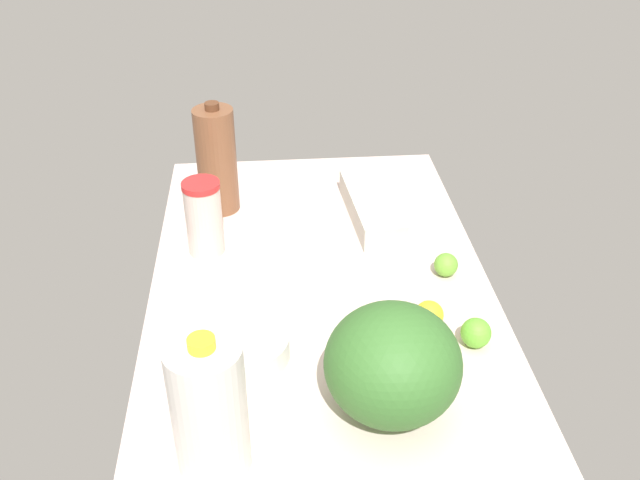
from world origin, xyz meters
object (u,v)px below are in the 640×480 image
Objects in this scene: egg_carton at (371,208)px; mixing_bowl at (245,347)px; watermelon at (393,364)px; chocolate_milk_jug at (217,160)px; lemon_beside_bowl at (429,315)px; tumbler_cup at (204,217)px; milk_jug at (209,408)px; lime_near_front at (476,333)px; lime_by_jug at (446,265)px.

mixing_bowl is (-49.99, 32.06, -0.65)cm from egg_carton.
chocolate_milk_jug reaches higher than watermelon.
tumbler_cup is at bearing 55.55° from lemon_beside_bowl.
mixing_bowl is 0.72× the size of watermelon.
lime_near_front is (25.25, -50.57, -9.63)cm from milk_jug.
lime_near_front is at bearing -90.39° from mixing_bowl.
mixing_bowl is 45.67cm from lime_near_front.
chocolate_milk_jug reaches higher than lime_by_jug.
chocolate_milk_jug is 63.69cm from lime_by_jug.
watermelon is 64.49cm from tumbler_cup.
milk_jug reaches higher than egg_carton.
chocolate_milk_jug is 4.83× the size of lime_near_front.
lime_by_jug reaches higher than mixing_bowl.
lime_near_front is (-58.88, -52.50, -10.89)cm from chocolate_milk_jug.
tumbler_cup is 20.94cm from chocolate_milk_jug.
tumbler_cup is (53.93, 35.34, -1.12)cm from watermelon.
lemon_beside_bowl is (6.08, -37.62, 0.49)cm from mixing_bowl.
mixing_bowl is 0.65× the size of milk_jug.
watermelon reaches higher than egg_carton.
egg_carton is 5.14× the size of lime_near_front.
mixing_bowl is at bearing 58.97° from watermelon.
egg_carton is 59.39cm from mixing_bowl.
chocolate_milk_jug is (20.26, -2.54, 4.63)cm from tumbler_cup.
mixing_bowl is 51.22cm from lime_by_jug.
lime_near_front is (-24.13, -0.32, 0.32)cm from lime_by_jug.
lemon_beside_bowl reaches higher than lime_by_jug.
lime_by_jug is at bearing -26.16° from watermelon.
lime_near_front is at bearing -179.23° from lime_by_jug.
milk_jug is 53.87cm from lemon_beside_bowl.
tumbler_cup reaches higher than lemon_beside_bowl.
watermelon is at bearing -121.03° from mixing_bowl.
lime_by_jug is 0.89× the size of lime_near_front.
tumbler_cup is at bearing 4.01° from milk_jug.
lime_near_front reaches higher than lime_by_jug.
milk_jug is at bearing -178.68° from chocolate_milk_jug.
egg_carton is 43.49cm from tumbler_cup.
egg_carton is 5.75× the size of lime_by_jug.
egg_carton is at bearing 26.92° from lime_by_jug.
lemon_beside_bowl is at bearing -124.45° from tumbler_cup.
watermelon reaches higher than tumbler_cup.
tumbler_cup is 3.40× the size of lime_by_jug.
watermelon is at bearing 153.84° from lime_by_jug.
mixing_bowl is 3.19× the size of lime_by_jug.
egg_carton is at bearing -102.45° from chocolate_milk_jug.
milk_jug reaches higher than lemon_beside_bowl.
chocolate_milk_jug reaches higher than mixing_bowl.
watermelon is 81.20cm from chocolate_milk_jug.
lime_near_front is at bearing -169.63° from egg_carton.
milk_jug is (-25.56, 4.90, 10.17)cm from mixing_bowl.
egg_carton is 1.07× the size of chocolate_milk_jug.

